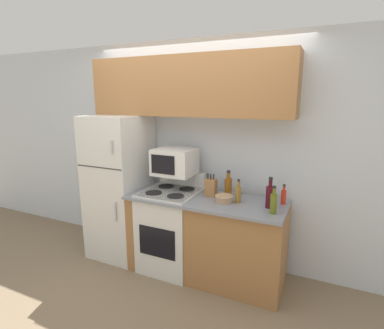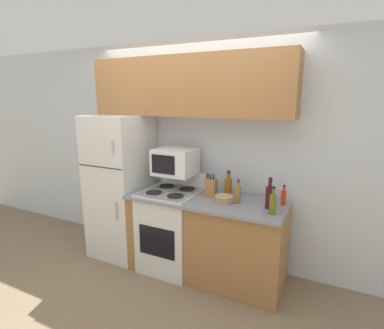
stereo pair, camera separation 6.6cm
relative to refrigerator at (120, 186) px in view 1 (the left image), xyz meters
name	(u,v)px [view 1 (the left image)]	position (x,y,z in m)	size (l,w,h in m)	color
ground_plane	(167,281)	(0.83, -0.34, -0.86)	(12.00, 12.00, 0.00)	#7F6B51
wall_back	(195,153)	(0.83, 0.38, 0.42)	(8.00, 0.05, 2.55)	silver
lower_cabinets	(206,237)	(1.14, -0.03, -0.41)	(1.65, 0.66, 0.88)	#9E6B3D
refrigerator	(120,186)	(0.00, 0.00, 0.00)	(0.63, 0.71, 1.71)	silver
upper_cabinets	(187,86)	(0.83, 0.18, 1.17)	(2.29, 0.34, 0.63)	#9E6B3D
stove	(171,228)	(0.73, -0.04, -0.39)	(0.59, 0.64, 1.06)	silver
microwave	(175,162)	(0.72, 0.07, 0.36)	(0.44, 0.38, 0.29)	silver
knife_block	(211,187)	(1.17, 0.04, 0.12)	(0.11, 0.09, 0.25)	#9E6B3D
bowl	(224,198)	(1.36, -0.08, 0.07)	(0.19, 0.19, 0.07)	tan
bottle_wine_red	(270,196)	(1.80, -0.05, 0.15)	(0.08, 0.08, 0.30)	#470F19
bottle_olive_oil	(274,203)	(1.86, -0.18, 0.13)	(0.06, 0.06, 0.26)	#5B6619
bottle_vinegar	(238,194)	(1.49, -0.03, 0.12)	(0.06, 0.06, 0.24)	olive
bottle_hot_sauce	(284,196)	(1.91, 0.11, 0.11)	(0.05, 0.05, 0.20)	red
bottle_whiskey	(228,186)	(1.33, 0.12, 0.14)	(0.08, 0.08, 0.28)	brown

